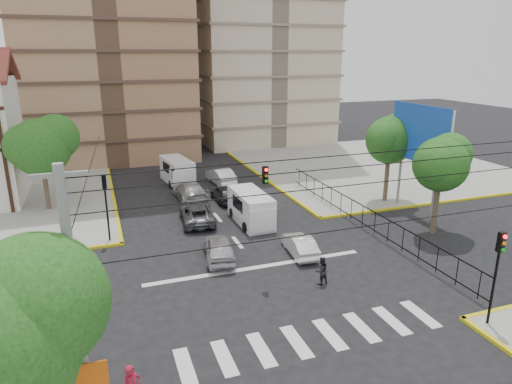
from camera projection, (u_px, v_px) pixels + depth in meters
name	position (u px, v px, depth m)	size (l,w,h in m)	color
ground	(265.00, 277.00, 25.11)	(160.00, 160.00, 0.00)	black
sidewalk_ne	(372.00, 165.00, 49.52)	(26.00, 26.00, 0.15)	gray
crosswalk_stripes	(313.00, 338.00, 19.70)	(12.00, 2.40, 0.01)	silver
stop_line	(257.00, 267.00, 26.19)	(13.00, 0.40, 0.01)	silver
park_fence	(362.00, 228.00, 32.05)	(0.10, 22.50, 1.66)	black
billboard	(421.00, 136.00, 33.39)	(0.36, 6.20, 8.10)	slate
tree_park_a	(442.00, 162.00, 29.65)	(4.41, 3.60, 6.83)	#473828
tree_park_c	(391.00, 138.00, 36.19)	(4.65, 3.80, 7.25)	#473828
tree_tudor	(42.00, 144.00, 34.19)	(5.39, 4.40, 7.43)	#473828
traffic_light_se	(497.00, 263.00, 19.67)	(0.28, 0.22, 4.40)	black
traffic_light_nw	(106.00, 197.00, 28.72)	(0.28, 0.22, 4.40)	black
traffic_light_hanging	(280.00, 183.00, 21.55)	(18.00, 9.12, 0.92)	black
utility_pole_sw	(77.00, 316.00, 12.72)	(1.40, 0.28, 9.00)	slate
van_right_lane	(252.00, 209.00, 32.55)	(2.12, 5.05, 2.26)	silver
van_left_lane	(178.00, 172.00, 42.75)	(2.62, 5.28, 2.28)	silver
car_silver_front_left	(219.00, 248.00, 27.04)	(1.69, 4.20, 1.43)	#B7B8BC
car_white_front_right	(300.00, 245.00, 27.74)	(1.30, 3.72, 1.23)	white
car_grey_mid_left	(197.00, 214.00, 32.95)	(2.23, 4.83, 1.34)	#55575C
car_silver_rear_left	(190.00, 191.00, 38.09)	(2.11, 5.20, 1.51)	#AEAEB3
car_darkgrey_mid_right	(225.00, 194.00, 37.58)	(1.61, 4.00, 1.36)	#28282A
car_white_rear_right	(221.00, 176.00, 42.73)	(1.57, 4.50, 1.48)	white
pedestrian_crosswalk	(321.00, 271.00, 24.09)	(0.75, 0.59, 1.55)	black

